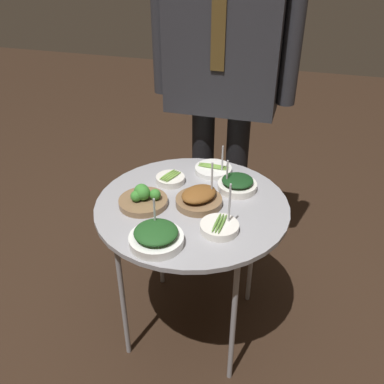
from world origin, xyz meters
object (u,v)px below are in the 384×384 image
Objects in this scene: serving_cart at (192,213)px; bowl_asparagus_front_left at (220,227)px; bowl_asparagus_center at (213,169)px; bowl_spinach_back_right at (156,237)px; waiter_figure at (224,55)px; bowl_roast_front_center at (199,198)px; bowl_asparagus_mid_right at (170,179)px; bowl_broccoli_front_right at (143,198)px; bowl_spinach_mid_left at (237,184)px.

serving_cart is 0.19m from bowl_asparagus_front_left.
bowl_asparagus_front_left is at bearing -73.67° from bowl_asparagus_center.
waiter_figure is (0.04, 0.75, 0.38)m from bowl_spinach_back_right.
bowl_roast_front_center reaches higher than bowl_asparagus_center.
bowl_asparagus_front_left is at bearing -51.74° from bowl_roast_front_center.
bowl_asparagus_mid_right is 0.07× the size of waiter_figure.
bowl_asparagus_front_left is 1.13× the size of bowl_asparagus_center.
serving_cart is 4.14× the size of bowl_asparagus_front_left.
bowl_asparagus_mid_right is (-0.12, 0.12, 0.06)m from serving_cart.
bowl_asparagus_front_left is 0.36m from bowl_asparagus_mid_right.
bowl_broccoli_front_right is (-0.17, -0.05, 0.07)m from serving_cart.
waiter_figure reaches higher than bowl_asparagus_front_left.
serving_cart is 0.19m from bowl_broccoli_front_right.
bowl_broccoli_front_right is 0.69m from waiter_figure.
serving_cart is 0.67m from waiter_figure.
bowl_spinach_back_right is at bearing -58.52° from bowl_broccoli_front_right.
bowl_roast_front_center reaches higher than bowl_spinach_mid_left.
bowl_spinach_mid_left is 0.16m from bowl_asparagus_center.
bowl_spinach_back_right reaches higher than bowl_broccoli_front_right.
bowl_broccoli_front_right is at bearing -162.32° from serving_cart.
bowl_asparagus_center reaches higher than bowl_broccoli_front_right.
serving_cart is at bearing 135.39° from bowl_asparagus_front_left.
bowl_spinach_mid_left is at bearing 4.28° from bowl_asparagus_mid_right.
bowl_asparagus_mid_right is 0.18m from bowl_broccoli_front_right.
bowl_roast_front_center reaches higher than bowl_asparagus_mid_right.
bowl_asparagus_front_left is (0.18, 0.12, -0.01)m from bowl_spinach_back_right.
bowl_roast_front_center is 0.18m from bowl_spinach_mid_left.
bowl_spinach_back_right reaches higher than bowl_asparagus_center.
bowl_roast_front_center is 0.25m from bowl_asparagus_center.
bowl_spinach_back_right is 1.16× the size of bowl_asparagus_center.
bowl_spinach_back_right is 0.23m from bowl_broccoli_front_right.
bowl_spinach_mid_left is at bearing 50.41° from bowl_roast_front_center.
serving_cart is at bearing 17.68° from bowl_broccoli_front_right.
bowl_asparagus_center is at bearing 106.33° from bowl_asparagus_front_left.
bowl_roast_front_center reaches higher than bowl_spinach_back_right.
bowl_roast_front_center is (0.07, 0.26, -0.00)m from bowl_spinach_back_right.
bowl_asparagus_center is at bearing 82.43° from bowl_spinach_back_right.
bowl_roast_front_center reaches higher than bowl_broccoli_front_right.
bowl_broccoli_front_right is at bearing -121.93° from bowl_asparagus_center.
serving_cart is at bearing -134.64° from bowl_spinach_mid_left.
bowl_spinach_back_right reaches higher than bowl_asparagus_mid_right.
waiter_figure is at bearing 112.28° from bowl_spinach_mid_left.
bowl_broccoli_front_right is at bearing -147.64° from bowl_spinach_mid_left.
bowl_asparagus_front_left is 0.17m from bowl_roast_front_center.
bowl_asparagus_front_left reaches higher than bowl_spinach_mid_left.
serving_cart is at bearing -171.12° from bowl_roast_front_center.
serving_cart is 6.26× the size of bowl_asparagus_mid_right.
waiter_figure is at bearing 72.66° from bowl_asparagus_mid_right.
bowl_roast_front_center is 0.62m from waiter_figure.
waiter_figure is (-0.14, 0.63, 0.39)m from bowl_asparagus_front_left.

